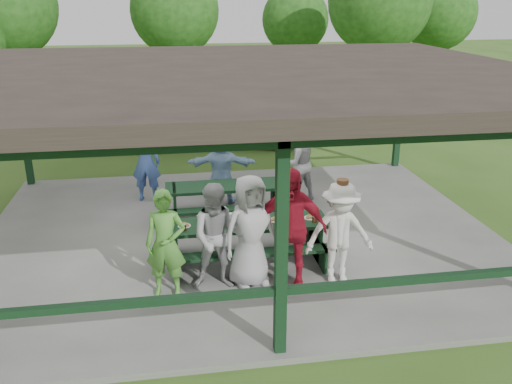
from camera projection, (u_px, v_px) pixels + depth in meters
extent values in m
plane|color=#30551A|center=(241.00, 238.00, 10.78)|extent=(90.00, 90.00, 0.00)
cube|color=#63635E|center=(241.00, 235.00, 10.77)|extent=(10.00, 8.00, 0.10)
cube|color=black|center=(281.00, 248.00, 6.71)|extent=(0.15, 0.15, 3.00)
cube|color=black|center=(23.00, 125.00, 13.04)|extent=(0.15, 0.15, 3.00)
cube|color=black|center=(221.00, 118.00, 13.75)|extent=(0.15, 0.15, 3.00)
cube|color=black|center=(400.00, 112.00, 14.47)|extent=(0.15, 0.15, 3.00)
cube|color=black|center=(86.00, 307.00, 6.56)|extent=(4.65, 0.10, 0.10)
cube|color=black|center=(455.00, 276.00, 7.27)|extent=(4.65, 0.10, 0.10)
cube|color=black|center=(126.00, 145.00, 13.60)|extent=(4.65, 0.10, 0.10)
cube|color=black|center=(312.00, 137.00, 14.32)|extent=(4.65, 0.10, 0.10)
cube|color=black|center=(283.00, 139.00, 6.23)|extent=(9.80, 0.15, 0.20)
cube|color=black|center=(220.00, 62.00, 13.27)|extent=(9.80, 0.15, 0.20)
cube|color=#2A231E|center=(240.00, 74.00, 9.67)|extent=(10.60, 8.60, 0.24)
cube|color=black|center=(247.00, 224.00, 9.38)|extent=(2.84, 0.75, 0.06)
cube|color=black|center=(252.00, 253.00, 8.97)|extent=(2.84, 0.28, 0.05)
cube|color=black|center=(243.00, 227.00, 10.00)|extent=(2.84, 0.28, 0.05)
cube|color=black|center=(176.00, 247.00, 9.31)|extent=(0.06, 0.70, 0.75)
cube|color=black|center=(316.00, 237.00, 9.68)|extent=(0.06, 0.70, 0.75)
cube|color=black|center=(177.00, 255.00, 9.37)|extent=(0.06, 1.39, 0.45)
cube|color=black|center=(315.00, 245.00, 9.73)|extent=(0.06, 1.39, 0.45)
cube|color=black|center=(227.00, 186.00, 11.21)|extent=(2.53, 0.75, 0.06)
cube|color=black|center=(230.00, 209.00, 10.80)|extent=(2.53, 0.28, 0.05)
cube|color=black|center=(224.00, 190.00, 11.83)|extent=(2.53, 0.28, 0.05)
cube|color=black|center=(175.00, 205.00, 11.17)|extent=(0.06, 0.70, 0.75)
cube|color=black|center=(278.00, 199.00, 11.49)|extent=(0.06, 0.70, 0.75)
cube|color=black|center=(175.00, 211.00, 11.22)|extent=(0.06, 1.39, 0.45)
cube|color=black|center=(278.00, 205.00, 11.54)|extent=(0.06, 1.39, 0.45)
cylinder|color=white|center=(184.00, 226.00, 9.21)|extent=(0.22, 0.22, 0.01)
torus|color=#996136|center=(182.00, 225.00, 9.17)|extent=(0.10, 0.10, 0.03)
torus|color=#996136|center=(187.00, 225.00, 9.19)|extent=(0.10, 0.10, 0.03)
torus|color=#996136|center=(184.00, 224.00, 9.24)|extent=(0.10, 0.10, 0.03)
cylinder|color=white|center=(228.00, 223.00, 9.32)|extent=(0.22, 0.22, 0.01)
torus|color=#996136|center=(226.00, 222.00, 9.29)|extent=(0.10, 0.10, 0.03)
torus|color=#996136|center=(231.00, 222.00, 9.30)|extent=(0.10, 0.10, 0.03)
torus|color=#996136|center=(228.00, 221.00, 9.35)|extent=(0.10, 0.10, 0.03)
cylinder|color=white|center=(275.00, 220.00, 9.44)|extent=(0.22, 0.22, 0.01)
torus|color=#996136|center=(273.00, 219.00, 9.41)|extent=(0.10, 0.10, 0.03)
torus|color=#996136|center=(278.00, 219.00, 9.42)|extent=(0.10, 0.10, 0.03)
torus|color=#996136|center=(275.00, 218.00, 9.48)|extent=(0.10, 0.10, 0.03)
cylinder|color=white|center=(310.00, 218.00, 9.53)|extent=(0.22, 0.22, 0.01)
torus|color=#996136|center=(308.00, 217.00, 9.50)|extent=(0.10, 0.10, 0.03)
torus|color=#996136|center=(313.00, 217.00, 9.51)|extent=(0.10, 0.10, 0.03)
torus|color=#996136|center=(309.00, 216.00, 9.57)|extent=(0.10, 0.10, 0.03)
cylinder|color=#381E0F|center=(185.00, 228.00, 9.02)|extent=(0.06, 0.06, 0.10)
cylinder|color=#381E0F|center=(240.00, 224.00, 9.16)|extent=(0.06, 0.06, 0.10)
cylinder|color=#381E0F|center=(269.00, 222.00, 9.24)|extent=(0.06, 0.06, 0.10)
cylinder|color=#381E0F|center=(301.00, 220.00, 9.32)|extent=(0.06, 0.06, 0.10)
cylinder|color=#381E0F|center=(314.00, 219.00, 9.35)|extent=(0.06, 0.06, 0.10)
cylinder|color=#381E0F|center=(317.00, 219.00, 9.36)|extent=(0.06, 0.06, 0.10)
cone|color=white|center=(200.00, 218.00, 9.42)|extent=(0.09, 0.09, 0.10)
cone|color=white|center=(226.00, 216.00, 9.49)|extent=(0.09, 0.09, 0.10)
cone|color=white|center=(231.00, 216.00, 9.50)|extent=(0.09, 0.09, 0.10)
imported|color=#4C9033|center=(166.00, 244.00, 8.28)|extent=(0.70, 0.53, 1.73)
imported|color=gray|center=(218.00, 237.00, 8.50)|extent=(0.92, 0.75, 1.75)
imported|color=#9A9B9D|center=(250.00, 231.00, 8.57)|extent=(1.05, 0.84, 1.86)
imported|color=maroon|center=(290.00, 228.00, 8.54)|extent=(1.25, 0.78, 1.99)
imported|color=silver|center=(340.00, 233.00, 8.67)|extent=(1.14, 0.70, 1.72)
cylinder|color=#56341D|center=(342.00, 186.00, 8.40)|extent=(0.34, 0.34, 0.02)
cylinder|color=#56341D|center=(343.00, 183.00, 8.38)|extent=(0.20, 0.20, 0.11)
imported|color=#85AACE|center=(221.00, 167.00, 12.05)|extent=(1.62, 0.71, 1.69)
imported|color=#3D5AA0|center=(146.00, 162.00, 12.18)|extent=(0.71, 0.53, 1.80)
imported|color=#9A9A9D|center=(298.00, 163.00, 12.22)|extent=(0.99, 0.87, 1.74)
imported|color=silver|center=(234.00, 122.00, 17.45)|extent=(5.09, 2.95, 1.33)
cube|color=navy|center=(127.00, 122.00, 17.05)|extent=(2.98, 2.00, 0.12)
cube|color=navy|center=(119.00, 119.00, 16.32)|extent=(2.66, 0.73, 0.39)
cube|color=navy|center=(133.00, 110.00, 17.60)|extent=(2.66, 0.73, 0.39)
cube|color=navy|center=(84.00, 113.00, 17.08)|extent=(0.39, 1.34, 0.39)
cube|color=navy|center=(169.00, 115.00, 16.85)|extent=(0.39, 1.34, 0.39)
cylinder|color=black|center=(92.00, 139.00, 16.58)|extent=(0.76, 0.35, 0.74)
cylinder|color=yellow|center=(92.00, 139.00, 16.58)|extent=(0.32, 0.28, 0.27)
cylinder|color=black|center=(109.00, 128.00, 17.94)|extent=(0.76, 0.35, 0.74)
cylinder|color=yellow|center=(109.00, 128.00, 17.94)|extent=(0.32, 0.28, 0.27)
cylinder|color=black|center=(148.00, 141.00, 16.43)|extent=(0.76, 0.35, 0.74)
cylinder|color=yellow|center=(148.00, 141.00, 16.43)|extent=(0.32, 0.28, 0.27)
cylinder|color=black|center=(161.00, 129.00, 17.79)|extent=(0.76, 0.35, 0.74)
cylinder|color=yellow|center=(161.00, 129.00, 17.79)|extent=(0.32, 0.28, 0.27)
cube|color=navy|center=(185.00, 126.00, 16.92)|extent=(0.96, 0.32, 0.08)
cone|color=#F2590C|center=(82.00, 110.00, 17.05)|extent=(0.12, 0.38, 0.39)
cylinder|color=#312013|center=(15.00, 77.00, 21.13)|extent=(0.36, 0.36, 3.05)
sphere|color=#1A4713|center=(4.00, 6.00, 20.22)|extent=(3.90, 3.90, 3.90)
cylinder|color=#312013|center=(178.00, 71.00, 23.36)|extent=(0.36, 0.36, 2.88)
sphere|color=#1A4713|center=(175.00, 10.00, 22.51)|extent=(3.68, 3.68, 3.68)
cylinder|color=#312013|center=(294.00, 65.00, 26.82)|extent=(0.36, 0.36, 2.50)
sphere|color=#1A4713|center=(295.00, 19.00, 26.08)|extent=(3.20, 3.20, 3.20)
cylinder|color=#312013|center=(375.00, 71.00, 22.13)|extent=(0.36, 0.36, 3.16)
sphere|color=#1A4713|center=(380.00, 1.00, 21.20)|extent=(4.04, 4.04, 4.04)
cylinder|color=#312013|center=(433.00, 64.00, 26.36)|extent=(0.36, 0.36, 2.73)
sphere|color=#1A4713|center=(439.00, 13.00, 25.55)|extent=(3.49, 3.49, 3.49)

